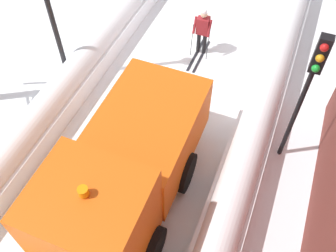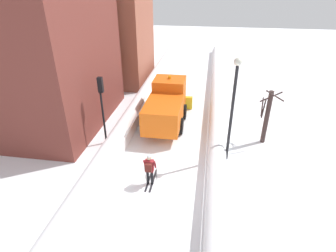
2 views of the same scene
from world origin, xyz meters
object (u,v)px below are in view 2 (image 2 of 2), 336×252
plow_truck (166,105)px  skier (149,168)px  street_lamp (233,100)px  traffic_light_pole (102,98)px  bare_tree_near (267,116)px

plow_truck → skier: (0.20, -6.47, -0.48)m
plow_truck → street_lamp: (4.08, -3.65, 2.18)m
skier → traffic_light_pole: 5.37m
skier → bare_tree_near: bearing=39.3°
skier → street_lamp: 5.48m
plow_truck → bare_tree_near: (6.39, -1.39, 0.36)m
plow_truck → bare_tree_near: 6.55m
plow_truck → traffic_light_pole: traffic_light_pole is taller
plow_truck → street_lamp: size_ratio=1.02×
skier → traffic_light_pole: (-3.54, 3.50, 2.00)m
skier → bare_tree_near: (6.20, 5.07, 0.83)m
plow_truck → traffic_light_pole: 4.72m
traffic_light_pole → bare_tree_near: (9.74, 1.57, -1.17)m
skier → bare_tree_near: 8.05m
bare_tree_near → plow_truck: bearing=167.7°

